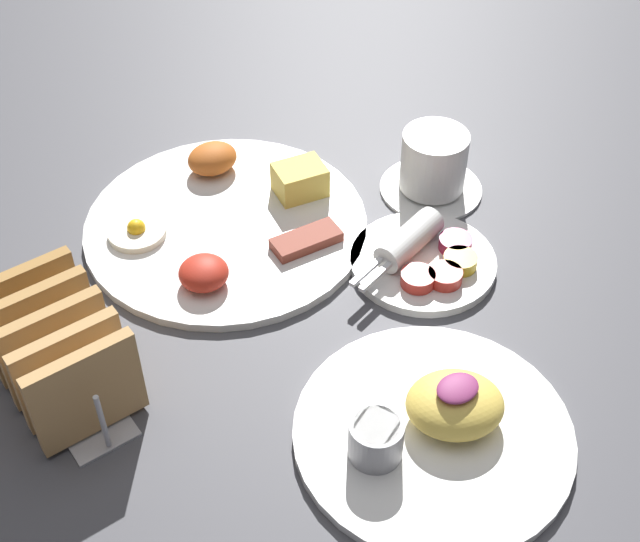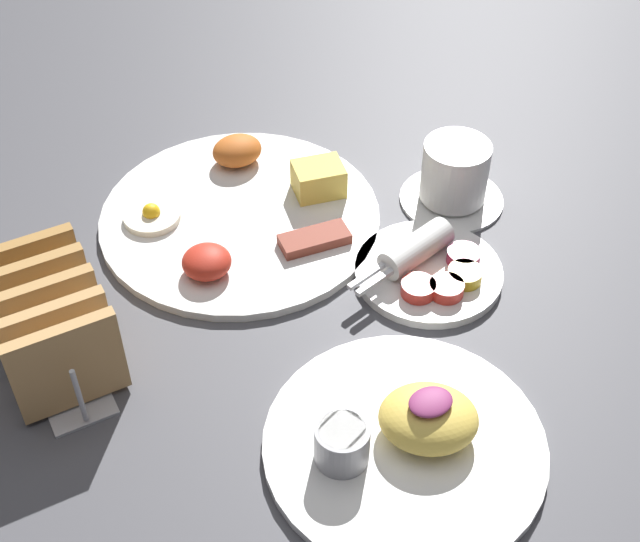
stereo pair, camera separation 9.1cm
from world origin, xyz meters
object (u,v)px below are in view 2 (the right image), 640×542
toast_rack (50,325)px  plate_foreground (405,437)px  plate_breakfast (242,212)px  plate_condiments (429,268)px  coffee_cup (454,176)px

toast_rack → plate_foreground: bearing=-45.4°
plate_breakfast → plate_condiments: plate_breakfast is taller
coffee_cup → plate_foreground: bearing=-130.8°
plate_foreground → plate_condiments: bearing=51.5°
plate_breakfast → coffee_cup: bearing=-20.3°
plate_condiments → plate_foreground: (-0.14, -0.17, 0.00)m
plate_breakfast → plate_condiments: size_ratio=1.80×
plate_foreground → toast_rack: 0.34m
toast_rack → coffee_cup: toast_rack is taller
plate_breakfast → plate_foreground: bearing=-90.5°
plate_condiments → toast_rack: bearing=169.6°
plate_foreground → toast_rack: size_ratio=1.40×
toast_rack → coffee_cup: bearing=2.9°
plate_foreground → coffee_cup: 0.35m
plate_foreground → toast_rack: (-0.24, 0.24, 0.03)m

